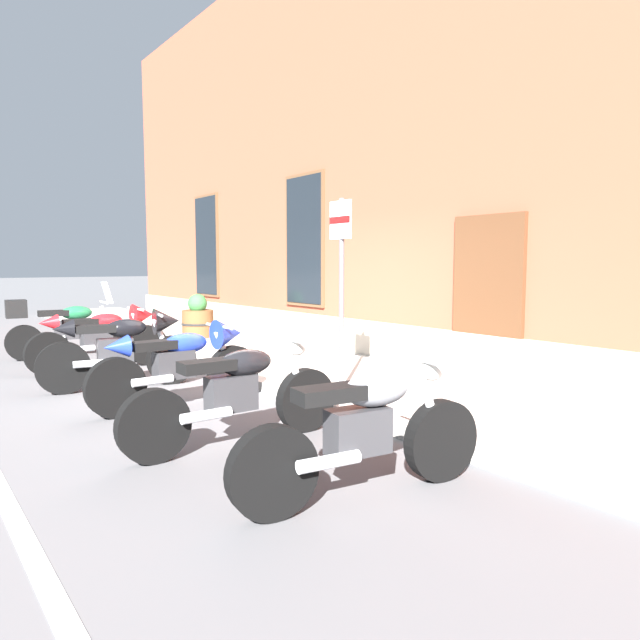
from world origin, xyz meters
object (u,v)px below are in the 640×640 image
object	(u,v)px
motorcycle_blue_sport	(184,360)
motorcycle_grey_naked	(366,432)
motorcycle_green_touring	(64,326)
barrel_planter	(198,320)
motorcycle_black_naked	(238,394)
parking_sign	(341,268)
motorcycle_red_sport	(105,335)
motorcycle_black_sport	(125,346)

from	to	relation	value
motorcycle_blue_sport	motorcycle_grey_naked	world-z (taller)	motorcycle_blue_sport
motorcycle_green_touring	barrel_planter	size ratio (longest dim) A/B	2.33
motorcycle_black_naked	barrel_planter	bearing A→B (deg)	158.00
parking_sign	motorcycle_grey_naked	bearing A→B (deg)	-35.44
motorcycle_red_sport	motorcycle_black_naked	xyz separation A→B (m)	(4.55, -0.16, -0.08)
motorcycle_grey_naked	parking_sign	xyz separation A→B (m)	(-2.28, 1.62, 1.13)
motorcycle_black_naked	parking_sign	size ratio (longest dim) A/B	0.95
motorcycle_black_sport	parking_sign	world-z (taller)	parking_sign
barrel_planter	motorcycle_green_touring	bearing A→B (deg)	-83.07
motorcycle_blue_sport	motorcycle_black_naked	xyz separation A→B (m)	(1.63, -0.19, -0.07)
motorcycle_black_sport	parking_sign	size ratio (longest dim) A/B	0.88
motorcycle_black_sport	motorcycle_black_naked	xyz separation A→B (m)	(3.03, 0.03, -0.10)
motorcycle_red_sport	parking_sign	bearing A→B (deg)	22.64
motorcycle_green_touring	motorcycle_black_naked	world-z (taller)	motorcycle_green_touring
motorcycle_black_sport	motorcycle_black_naked	distance (m)	3.03
motorcycle_black_sport	motorcycle_red_sport	bearing A→B (deg)	172.73
motorcycle_red_sport	parking_sign	world-z (taller)	parking_sign
motorcycle_green_touring	motorcycle_grey_naked	bearing A→B (deg)	1.57
motorcycle_green_touring	motorcycle_black_sport	distance (m)	3.16
motorcycle_blue_sport	motorcycle_black_naked	bearing A→B (deg)	-6.74
motorcycle_green_touring	barrel_planter	distance (m)	2.72
motorcycle_grey_naked	motorcycle_green_touring	bearing A→B (deg)	-178.43
motorcycle_black_naked	motorcycle_grey_naked	size ratio (longest dim) A/B	1.07
motorcycle_red_sport	parking_sign	distance (m)	4.30
motorcycle_black_naked	motorcycle_grey_naked	distance (m)	1.58
parking_sign	barrel_planter	world-z (taller)	parking_sign
motorcycle_black_naked	parking_sign	distance (m)	2.21
motorcycle_black_naked	motorcycle_grey_naked	world-z (taller)	motorcycle_grey_naked
motorcycle_black_sport	motorcycle_blue_sport	world-z (taller)	motorcycle_black_sport
motorcycle_blue_sport	barrel_planter	distance (m)	5.47
parking_sign	barrel_planter	bearing A→B (deg)	171.52
motorcycle_red_sport	barrel_planter	world-z (taller)	barrel_planter
motorcycle_green_touring	motorcycle_black_sport	bearing A→B (deg)	0.68
motorcycle_green_touring	motorcycle_red_sport	distance (m)	1.66
motorcycle_green_touring	motorcycle_black_naked	size ratio (longest dim) A/B	0.98
motorcycle_black_sport	motorcycle_blue_sport	size ratio (longest dim) A/B	0.97
parking_sign	motorcycle_black_sport	bearing A→B (deg)	-142.27
motorcycle_red_sport	barrel_planter	xyz separation A→B (m)	(-1.97, 2.47, -0.06)
motorcycle_black_sport	motorcycle_grey_naked	xyz separation A→B (m)	(4.61, 0.18, -0.09)
motorcycle_black_naked	motorcycle_black_sport	bearing A→B (deg)	-179.40
motorcycle_grey_naked	motorcycle_red_sport	bearing A→B (deg)	179.82
motorcycle_grey_naked	barrel_planter	distance (m)	8.47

